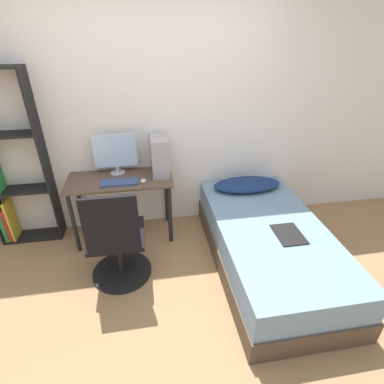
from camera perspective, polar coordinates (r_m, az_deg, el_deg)
ground_plane at (r=2.72m, az=-3.26°, el=-23.10°), size 14.00×14.00×0.00m
wall_back at (r=3.31m, az=-7.01°, el=13.37°), size 8.00×0.05×2.50m
desk at (r=3.30m, az=-13.38°, el=0.57°), size 1.10×0.51×0.73m
bookshelf at (r=3.61m, az=-32.30°, el=3.43°), size 0.63×0.24×1.83m
office_chair at (r=2.85m, az=-13.99°, el=-10.07°), size 0.57×0.57×1.00m
bed at (r=3.10m, az=14.26°, el=-9.78°), size 1.02×1.97×0.48m
pillow at (r=3.50m, az=10.44°, el=1.42°), size 0.78×0.36×0.11m
magazine at (r=2.88m, az=17.93°, el=-7.65°), size 0.24×0.32×0.01m
monitor at (r=3.29m, az=-14.43°, el=7.31°), size 0.47×0.16×0.44m
keyboard at (r=3.15m, az=-13.65°, el=1.79°), size 0.38×0.15×0.02m
pc_tower at (r=3.21m, az=-6.16°, el=6.89°), size 0.18×0.34×0.41m
mouse at (r=3.14m, az=-9.28°, el=2.15°), size 0.06×0.09×0.02m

